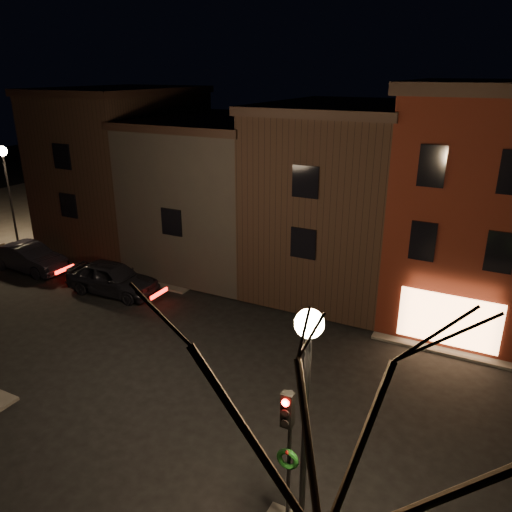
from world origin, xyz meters
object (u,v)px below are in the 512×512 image
Objects in this scene: street_lamp_near at (307,372)px; parked_car_a at (112,278)px; street_lamp_far at (5,169)px; bare_tree_right at (329,424)px; parked_car_b at (29,258)px; traffic_signal at (288,440)px.

street_lamp_near is 17.89m from parked_car_a.
street_lamp_far is 30.32m from bare_tree_right.
bare_tree_right reaches higher than parked_car_b.
street_lamp_near is 2.98m from bare_tree_right.
parked_car_a is at bearing -14.15° from street_lamp_far.
street_lamp_near is 1.60× the size of traffic_signal.
street_lamp_far is 0.76× the size of bare_tree_right.
traffic_signal is 22.46m from parked_car_b.
street_lamp_far is 1.60× the size of traffic_signal.
traffic_signal is at bearing -126.28° from parked_car_a.
parked_car_b is (-6.49, 0.16, -0.05)m from parked_car_a.
street_lamp_near is at bearing -126.57° from parked_car_a.
street_lamp_far reaches higher than parked_car_b.
street_lamp_far reaches higher than parked_car_a.
street_lamp_far is 27.35m from traffic_signal.
traffic_signal is (-0.60, 0.49, -2.37)m from street_lamp_near.
parked_car_a is at bearing 147.07° from traffic_signal.
parked_car_b is (4.19, -2.53, -4.37)m from street_lamp_far.
traffic_signal reaches higher than parked_car_a.
street_lamp_far is 1.32× the size of parked_car_b.
bare_tree_right is 1.69× the size of parked_car_a.
parked_car_b is at bearing 155.29° from street_lamp_near.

